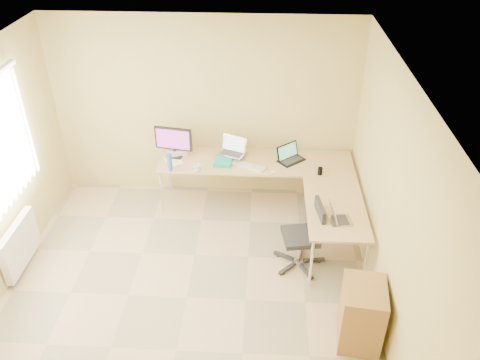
# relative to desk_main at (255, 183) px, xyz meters

# --- Properties ---
(floor) EXTENTS (4.50, 4.50, 0.00)m
(floor) POSITION_rel_desk_main_xyz_m (-0.72, -1.85, -0.36)
(floor) COLOR tan
(floor) RESTS_ON ground
(ceiling) EXTENTS (4.50, 4.50, 0.00)m
(ceiling) POSITION_rel_desk_main_xyz_m (-0.72, -1.85, 2.24)
(ceiling) COLOR white
(ceiling) RESTS_ON ground
(wall_back) EXTENTS (4.50, 0.00, 4.50)m
(wall_back) POSITION_rel_desk_main_xyz_m (-0.72, 0.40, 0.93)
(wall_back) COLOR tan
(wall_back) RESTS_ON ground
(wall_right) EXTENTS (0.00, 4.50, 4.50)m
(wall_right) POSITION_rel_desk_main_xyz_m (1.38, -1.85, 0.93)
(wall_right) COLOR tan
(wall_right) RESTS_ON ground
(desk_main) EXTENTS (2.65, 0.70, 0.73)m
(desk_main) POSITION_rel_desk_main_xyz_m (0.00, 0.00, 0.00)
(desk_main) COLOR tan
(desk_main) RESTS_ON ground
(desk_return) EXTENTS (0.70, 1.30, 0.73)m
(desk_return) POSITION_rel_desk_main_xyz_m (0.98, -1.00, 0.00)
(desk_return) COLOR tan
(desk_return) RESTS_ON ground
(monitor) EXTENTS (0.54, 0.25, 0.44)m
(monitor) POSITION_rel_desk_main_xyz_m (-1.13, 0.07, 0.59)
(monitor) COLOR black
(monitor) RESTS_ON desk_main
(book_stack) EXTENTS (0.26, 0.34, 0.05)m
(book_stack) POSITION_rel_desk_main_xyz_m (-0.43, -0.05, 0.39)
(book_stack) COLOR teal
(book_stack) RESTS_ON desk_main
(laptop_center) EXTENTS (0.44, 0.39, 0.23)m
(laptop_center) POSITION_rel_desk_main_xyz_m (-0.33, 0.08, 0.53)
(laptop_center) COLOR #A9A9A9
(laptop_center) RESTS_ON desk_main
(laptop_black) EXTENTS (0.44, 0.43, 0.22)m
(laptop_black) POSITION_rel_desk_main_xyz_m (0.48, 0.03, 0.48)
(laptop_black) COLOR black
(laptop_black) RESTS_ON desk_main
(keyboard) EXTENTS (0.49, 0.31, 0.02)m
(keyboard) POSITION_rel_desk_main_xyz_m (-0.10, -0.15, 0.38)
(keyboard) COLOR silver
(keyboard) RESTS_ON desk_main
(mouse) EXTENTS (0.09, 0.07, 0.03)m
(mouse) POSITION_rel_desk_main_xyz_m (0.25, -0.30, 0.38)
(mouse) COLOR silver
(mouse) RESTS_ON desk_main
(mug) EXTENTS (0.13, 0.13, 0.09)m
(mug) POSITION_rel_desk_main_xyz_m (-0.77, -0.30, 0.41)
(mug) COLOR silver
(mug) RESTS_ON desk_main
(cd_stack) EXTENTS (0.12, 0.12, 0.03)m
(cd_stack) POSITION_rel_desk_main_xyz_m (-0.77, -0.29, 0.38)
(cd_stack) COLOR silver
(cd_stack) RESTS_ON desk_main
(water_bottle) EXTENTS (0.08, 0.08, 0.25)m
(water_bottle) POSITION_rel_desk_main_xyz_m (-1.13, -0.30, 0.49)
(water_bottle) COLOR #3665A9
(water_bottle) RESTS_ON desk_main
(papers) EXTENTS (0.32, 0.35, 0.01)m
(papers) POSITION_rel_desk_main_xyz_m (-1.13, -0.05, 0.37)
(papers) COLOR white
(papers) RESTS_ON desk_main
(white_box) EXTENTS (0.30, 0.26, 0.09)m
(white_box) POSITION_rel_desk_main_xyz_m (-1.10, 0.13, 0.41)
(white_box) COLOR silver
(white_box) RESTS_ON desk_main
(desk_fan) EXTENTS (0.29, 0.29, 0.31)m
(desk_fan) POSITION_rel_desk_main_xyz_m (-1.13, 0.20, 0.52)
(desk_fan) COLOR silver
(desk_fan) RESTS_ON desk_main
(black_cup) EXTENTS (0.08, 0.08, 0.10)m
(black_cup) POSITION_rel_desk_main_xyz_m (0.85, -0.30, 0.42)
(black_cup) COLOR black
(black_cup) RESTS_ON desk_main
(laptop_return) EXTENTS (0.32, 0.27, 0.19)m
(laptop_return) POSITION_rel_desk_main_xyz_m (0.99, -1.29, 0.46)
(laptop_return) COLOR #B8B8B8
(laptop_return) RESTS_ON desk_return
(office_chair) EXTENTS (0.61, 0.61, 0.89)m
(office_chair) POSITION_rel_desk_main_xyz_m (0.57, -1.22, 0.14)
(office_chair) COLOR #292929
(office_chair) RESTS_ON ground
(cabinet) EXTENTS (0.47, 0.56, 0.71)m
(cabinet) POSITION_rel_desk_main_xyz_m (1.13, -2.32, -0.01)
(cabinet) COLOR #AA7D3C
(cabinet) RESTS_ON ground
(radiator) EXTENTS (0.09, 0.80, 0.55)m
(radiator) POSITION_rel_desk_main_xyz_m (-2.75, -1.45, -0.02)
(radiator) COLOR white
(radiator) RESTS_ON ground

